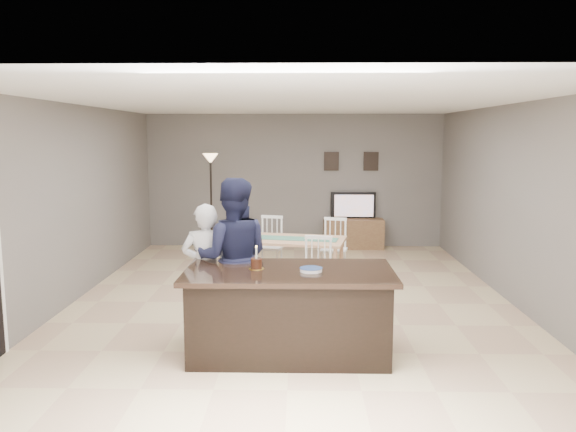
{
  "coord_description": "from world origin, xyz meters",
  "views": [
    {
      "loc": [
        0.1,
        -7.43,
        2.28
      ],
      "look_at": [
        -0.04,
        -0.3,
        1.24
      ],
      "focal_mm": 35.0,
      "sensor_mm": 36.0,
      "label": 1
    }
  ],
  "objects_px": {
    "plate_stack": "(311,270)",
    "floor_lamp": "(211,177)",
    "tv_console": "(353,234)",
    "woman": "(206,270)",
    "television": "(354,206)",
    "dining_table": "(293,247)",
    "birthday_cake": "(256,263)",
    "kitchen_island": "(289,312)",
    "man": "(233,258)"
  },
  "relations": [
    {
      "from": "plate_stack",
      "to": "floor_lamp",
      "type": "relative_size",
      "value": 0.12
    },
    {
      "from": "tv_console",
      "to": "woman",
      "type": "bearing_deg",
      "value": -113.18
    },
    {
      "from": "television",
      "to": "dining_table",
      "type": "height_order",
      "value": "television"
    },
    {
      "from": "tv_console",
      "to": "plate_stack",
      "type": "bearing_deg",
      "value": -99.83
    },
    {
      "from": "birthday_cake",
      "to": "plate_stack",
      "type": "relative_size",
      "value": 1.05
    },
    {
      "from": "television",
      "to": "floor_lamp",
      "type": "bearing_deg",
      "value": 14.89
    },
    {
      "from": "kitchen_island",
      "to": "tv_console",
      "type": "xyz_separation_m",
      "value": [
        1.2,
        5.57,
        -0.15
      ]
    },
    {
      "from": "woman",
      "to": "plate_stack",
      "type": "distance_m",
      "value": 1.33
    },
    {
      "from": "kitchen_island",
      "to": "dining_table",
      "type": "bearing_deg",
      "value": 89.96
    },
    {
      "from": "television",
      "to": "man",
      "type": "distance_m",
      "value": 5.41
    },
    {
      "from": "birthday_cake",
      "to": "plate_stack",
      "type": "height_order",
      "value": "birthday_cake"
    },
    {
      "from": "dining_table",
      "to": "television",
      "type": "bearing_deg",
      "value": 79.22
    },
    {
      "from": "man",
      "to": "birthday_cake",
      "type": "height_order",
      "value": "man"
    },
    {
      "from": "television",
      "to": "plate_stack",
      "type": "relative_size",
      "value": 3.9
    },
    {
      "from": "man",
      "to": "birthday_cake",
      "type": "bearing_deg",
      "value": 118.31
    },
    {
      "from": "man",
      "to": "plate_stack",
      "type": "xyz_separation_m",
      "value": [
        0.87,
        -0.61,
        0.01
      ]
    },
    {
      "from": "kitchen_island",
      "to": "tv_console",
      "type": "bearing_deg",
      "value": 77.84
    },
    {
      "from": "television",
      "to": "dining_table",
      "type": "bearing_deg",
      "value": 67.95
    },
    {
      "from": "kitchen_island",
      "to": "plate_stack",
      "type": "relative_size",
      "value": 9.18
    },
    {
      "from": "dining_table",
      "to": "floor_lamp",
      "type": "height_order",
      "value": "floor_lamp"
    },
    {
      "from": "man",
      "to": "dining_table",
      "type": "height_order",
      "value": "man"
    },
    {
      "from": "kitchen_island",
      "to": "man",
      "type": "bearing_deg",
      "value": 139.62
    },
    {
      "from": "birthday_cake",
      "to": "man",
      "type": "bearing_deg",
      "value": 121.07
    },
    {
      "from": "kitchen_island",
      "to": "plate_stack",
      "type": "xyz_separation_m",
      "value": [
        0.22,
        -0.06,
        0.46
      ]
    },
    {
      "from": "kitchen_island",
      "to": "dining_table",
      "type": "distance_m",
      "value": 2.69
    },
    {
      "from": "woman",
      "to": "floor_lamp",
      "type": "relative_size",
      "value": 0.79
    },
    {
      "from": "kitchen_island",
      "to": "man",
      "type": "distance_m",
      "value": 0.96
    },
    {
      "from": "kitchen_island",
      "to": "dining_table",
      "type": "xyz_separation_m",
      "value": [
        0.0,
        2.68,
        0.15
      ]
    },
    {
      "from": "plate_stack",
      "to": "television",
      "type": "bearing_deg",
      "value": 80.28
    },
    {
      "from": "television",
      "to": "birthday_cake",
      "type": "height_order",
      "value": "birthday_cake"
    },
    {
      "from": "plate_stack",
      "to": "kitchen_island",
      "type": "bearing_deg",
      "value": 165.5
    },
    {
      "from": "kitchen_island",
      "to": "man",
      "type": "height_order",
      "value": "man"
    },
    {
      "from": "kitchen_island",
      "to": "tv_console",
      "type": "relative_size",
      "value": 1.79
    },
    {
      "from": "man",
      "to": "television",
      "type": "bearing_deg",
      "value": -112.69
    },
    {
      "from": "birthday_cake",
      "to": "plate_stack",
      "type": "distance_m",
      "value": 0.57
    },
    {
      "from": "kitchen_island",
      "to": "floor_lamp",
      "type": "distance_m",
      "value": 5.25
    },
    {
      "from": "floor_lamp",
      "to": "man",
      "type": "bearing_deg",
      "value": -78.02
    },
    {
      "from": "plate_stack",
      "to": "floor_lamp",
      "type": "xyz_separation_m",
      "value": [
        -1.79,
        4.96,
        0.58
      ]
    },
    {
      "from": "tv_console",
      "to": "floor_lamp",
      "type": "distance_m",
      "value": 3.09
    },
    {
      "from": "television",
      "to": "plate_stack",
      "type": "height_order",
      "value": "television"
    },
    {
      "from": "kitchen_island",
      "to": "woman",
      "type": "xyz_separation_m",
      "value": [
        -0.95,
        0.55,
        0.31
      ]
    },
    {
      "from": "dining_table",
      "to": "birthday_cake",
      "type": "bearing_deg",
      "value": -86.12
    },
    {
      "from": "kitchen_island",
      "to": "birthday_cake",
      "type": "distance_m",
      "value": 0.61
    },
    {
      "from": "kitchen_island",
      "to": "man",
      "type": "xyz_separation_m",
      "value": [
        -0.65,
        0.55,
        0.45
      ]
    },
    {
      "from": "kitchen_island",
      "to": "television",
      "type": "relative_size",
      "value": 2.35
    },
    {
      "from": "tv_console",
      "to": "television",
      "type": "relative_size",
      "value": 1.31
    },
    {
      "from": "television",
      "to": "woman",
      "type": "xyz_separation_m",
      "value": [
        -2.15,
        -5.09,
        -0.1
      ]
    },
    {
      "from": "kitchen_island",
      "to": "television",
      "type": "distance_m",
      "value": 5.78
    },
    {
      "from": "kitchen_island",
      "to": "plate_stack",
      "type": "distance_m",
      "value": 0.52
    },
    {
      "from": "floor_lamp",
      "to": "birthday_cake",
      "type": "bearing_deg",
      "value": -75.8
    }
  ]
}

